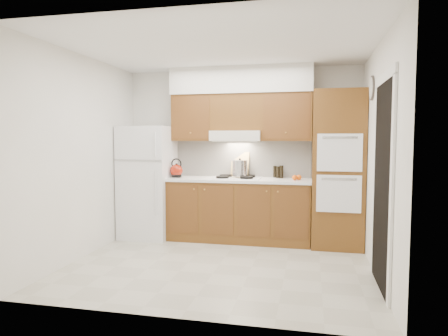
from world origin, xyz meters
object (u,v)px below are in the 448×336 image
stock_pot (240,168)px  oven_cabinet (338,169)px  fridge (148,182)px  kettle (176,171)px

stock_pot → oven_cabinet: bearing=-3.4°
fridge → stock_pot: 1.45m
kettle → fridge: bearing=-172.8°
oven_cabinet → stock_pot: oven_cabinet is taller
stock_pot → kettle: bearing=-171.7°
stock_pot → fridge: bearing=-175.3°
kettle → stock_pot: stock_pot is taller
oven_cabinet → stock_pot: (-1.41, 0.08, -0.01)m
fridge → kettle: (0.47, -0.02, 0.19)m
fridge → stock_pot: bearing=4.7°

